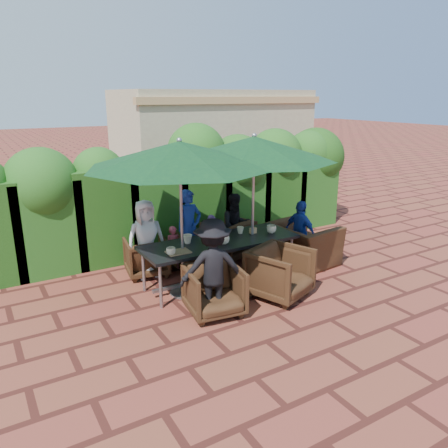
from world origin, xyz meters
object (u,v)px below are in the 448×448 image
chair_far_right (228,237)px  chair_near_left (214,288)px  umbrella_right (254,148)px  umbrella_left (180,155)px  chair_far_left (146,255)px  chair_far_mid (198,248)px  dining_table (220,245)px  chair_near_right (280,270)px  chair_end_right (303,237)px

chair_far_right → chair_near_left: bearing=35.2°
umbrella_right → chair_near_left: umbrella_right is taller
umbrella_left → chair_near_left: size_ratio=3.57×
chair_far_left → chair_far_mid: (0.94, -0.13, -0.00)m
dining_table → umbrella_right: size_ratio=0.99×
dining_table → chair_near_left: (-0.62, -0.89, -0.29)m
umbrella_left → chair_far_left: 2.14m
chair_far_mid → chair_far_left: bearing=-1.0°
umbrella_left → chair_far_right: size_ratio=3.40×
chair_far_left → chair_near_right: chair_near_right is taller
umbrella_left → umbrella_right: 1.37m
chair_far_right → chair_near_left: (-1.35, -1.86, -0.02)m
umbrella_left → dining_table: bearing=5.1°
chair_near_left → chair_far_left: bearing=107.8°
chair_end_right → chair_far_right: bearing=41.6°
chair_near_left → chair_end_right: (2.41, 0.89, 0.11)m
umbrella_right → chair_far_right: (0.09, 0.96, -1.80)m
umbrella_left → chair_near_right: 2.35m
umbrella_right → chair_far_mid: size_ratio=3.73×
dining_table → chair_end_right: size_ratio=2.29×
chair_far_left → chair_near_right: size_ratio=0.83×
umbrella_left → chair_near_right: size_ratio=3.23×
umbrella_right → chair_near_right: 2.01m
umbrella_right → chair_end_right: (1.15, -0.01, -1.71)m
chair_far_mid → chair_far_right: size_ratio=0.87×
chair_far_mid → chair_near_left: 1.84m
chair_far_left → chair_end_right: (2.73, -0.97, 0.14)m
umbrella_right → chair_far_right: umbrella_right is taller
chair_far_right → chair_end_right: (1.06, -0.97, 0.09)m
chair_near_left → chair_near_right: size_ratio=0.90×
chair_far_mid → chair_end_right: (1.78, -0.84, 0.15)m
umbrella_right → chair_far_right: 2.04m
dining_table → umbrella_right: 1.67m
dining_table → umbrella_right: bearing=1.2°
chair_far_right → chair_near_right: chair_near_right is taller
chair_near_left → chair_end_right: chair_end_right is taller
dining_table → chair_far_mid: (0.01, 0.84, -0.32)m
dining_table → umbrella_left: bearing=-174.9°
chair_near_left → chair_near_right: chair_near_right is taller
umbrella_right → chair_near_left: size_ratio=3.42×
chair_far_left → chair_far_mid: size_ratio=1.00×
chair_far_right → umbrella_left: bearing=16.7°
umbrella_right → chair_far_mid: (-0.64, 0.83, -1.85)m
chair_far_mid → chair_near_right: 1.84m
chair_near_right → chair_end_right: chair_end_right is taller
chair_near_right → chair_far_mid: bearing=86.2°
chair_far_left → chair_near_left: chair_near_left is taller
chair_far_left → dining_table: bearing=143.0°
dining_table → umbrella_left: 1.70m
umbrella_left → chair_far_left: bearing=101.7°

